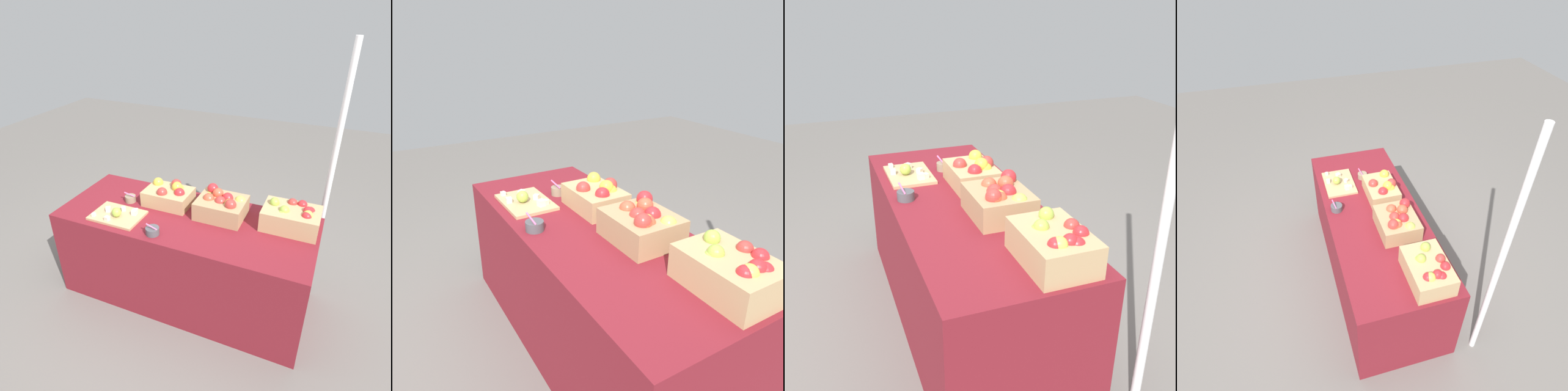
{
  "view_description": "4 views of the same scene",
  "coord_description": "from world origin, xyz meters",
  "views": [
    {
      "loc": [
        0.93,
        -1.99,
        2.15
      ],
      "look_at": [
        0.08,
        0.01,
        0.93
      ],
      "focal_mm": 32.42,
      "sensor_mm": 36.0,
      "label": 1
    },
    {
      "loc": [
        1.58,
        -0.97,
        1.67
      ],
      "look_at": [
        -0.02,
        -0.03,
        0.91
      ],
      "focal_mm": 36.51,
      "sensor_mm": 36.0,
      "label": 2
    },
    {
      "loc": [
        2.25,
        -0.71,
        1.8
      ],
      "look_at": [
        0.09,
        0.07,
        0.8
      ],
      "focal_mm": 43.4,
      "sensor_mm": 36.0,
      "label": 3
    },
    {
      "loc": [
        2.08,
        -0.61,
        2.69
      ],
      "look_at": [
        -0.03,
        -0.0,
        0.9
      ],
      "focal_mm": 32.41,
      "sensor_mm": 36.0,
      "label": 4
    }
  ],
  "objects": [
    {
      "name": "sample_bowl_near",
      "position": [
        -0.49,
        0.03,
        0.77
      ],
      "size": [
        0.09,
        0.08,
        0.09
      ],
      "color": "gray",
      "rests_on": "table"
    },
    {
      "name": "ground_plane",
      "position": [
        0.0,
        0.0,
        0.0
      ],
      "size": [
        10.0,
        10.0,
        0.0
      ],
      "primitive_type": "plane",
      "color": "slate"
    },
    {
      "name": "sample_bowl_mid",
      "position": [
        -0.12,
        -0.29,
        0.77
      ],
      "size": [
        0.1,
        0.1,
        0.1
      ],
      "color": "#4C4C51",
      "rests_on": "table"
    },
    {
      "name": "cutting_board_front",
      "position": [
        -0.46,
        -0.2,
        0.76
      ],
      "size": [
        0.37,
        0.26,
        0.09
      ],
      "color": "tan",
      "rests_on": "table"
    },
    {
      "name": "table",
      "position": [
        0.0,
        0.0,
        0.37
      ],
      "size": [
        1.9,
        0.76,
        0.74
      ],
      "primitive_type": "cube",
      "color": "maroon",
      "rests_on": "ground_plane"
    },
    {
      "name": "tent_pole",
      "position": [
        0.93,
        0.54,
        0.98
      ],
      "size": [
        0.04,
        0.04,
        1.96
      ],
      "primitive_type": "cylinder",
      "color": "white",
      "rests_on": "ground_plane"
    },
    {
      "name": "apple_crate_right",
      "position": [
        -0.2,
        0.13,
        0.82
      ],
      "size": [
        0.36,
        0.25,
        0.18
      ],
      "color": "tan",
      "rests_on": "table"
    },
    {
      "name": "apple_crate_left",
      "position": [
        0.74,
        0.17,
        0.83
      ],
      "size": [
        0.39,
        0.27,
        0.19
      ],
      "color": "tan",
      "rests_on": "table"
    },
    {
      "name": "apple_crate_middle",
      "position": [
        0.24,
        0.12,
        0.83
      ],
      "size": [
        0.35,
        0.29,
        0.2
      ],
      "color": "tan",
      "rests_on": "table"
    }
  ]
}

